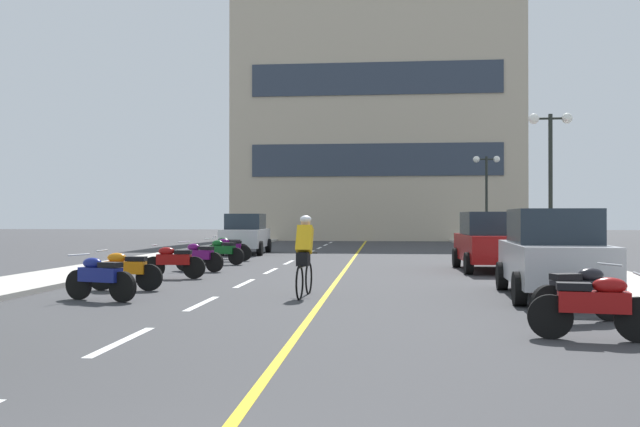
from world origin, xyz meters
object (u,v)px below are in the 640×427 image
object	(u,v)px
parked_car_near	(552,253)
motorcycle_2	(580,292)
motorcycle_7	(222,251)
motorcycle_9	(228,247)
motorcycle_1	(595,305)
street_lamp_far	(486,180)
parked_car_mid	(490,241)
street_lamp_mid	(550,153)
parked_car_far	(246,234)
motorcycle_6	(199,256)
motorcycle_5	(173,261)
motorcycle_4	(125,270)
motorcycle_3	(100,277)
motorcycle_8	(229,249)
cyclist_rider	(304,254)

from	to	relation	value
parked_car_near	motorcycle_2	xyz separation A→B (m)	(-0.37, -3.30, -0.44)
motorcycle_7	motorcycle_9	distance (m)	3.29
motorcycle_7	motorcycle_1	bearing A→B (deg)	-59.04
street_lamp_far	parked_car_mid	distance (m)	17.16
street_lamp_mid	parked_car_far	bearing A→B (deg)	150.22
parked_car_mid	motorcycle_6	xyz separation A→B (m)	(-8.89, -1.11, -0.44)
motorcycle_7	motorcycle_5	bearing A→B (deg)	-89.96
street_lamp_far	motorcycle_2	xyz separation A→B (m)	(-2.59, -27.16, -3.27)
street_lamp_mid	motorcycle_4	xyz separation A→B (m)	(-11.43, -8.81, -3.36)
motorcycle_1	motorcycle_3	world-z (taller)	same
motorcycle_6	motorcycle_7	distance (m)	3.12
street_lamp_far	motorcycle_7	bearing A→B (deg)	-127.46
motorcycle_5	motorcycle_8	size ratio (longest dim) A/B	1.00
motorcycle_1	motorcycle_6	bearing A→B (deg)	127.58
motorcycle_2	motorcycle_9	world-z (taller)	same
parked_car_mid	motorcycle_7	distance (m)	9.14
street_lamp_far	motorcycle_6	size ratio (longest dim) A/B	3.01
motorcycle_7	parked_car_near	bearing A→B (deg)	-45.15
parked_car_far	motorcycle_5	size ratio (longest dim) A/B	2.50
motorcycle_4	motorcycle_9	size ratio (longest dim) A/B	1.00
parked_car_mid	motorcycle_8	world-z (taller)	parked_car_mid
street_lamp_far	motorcycle_7	size ratio (longest dim) A/B	2.98
cyclist_rider	street_lamp_far	bearing A→B (deg)	73.13
motorcycle_4	cyclist_rider	size ratio (longest dim) A/B	0.96
parked_car_near	motorcycle_8	xyz separation A→B (m)	(-9.25, 10.93, -0.44)
motorcycle_2	motorcycle_5	world-z (taller)	same
motorcycle_6	motorcycle_2	bearing A→B (deg)	-46.94
parked_car_mid	motorcycle_3	bearing A→B (deg)	-136.32
street_lamp_mid	parked_car_mid	size ratio (longest dim) A/B	1.20
street_lamp_far	motorcycle_9	xyz separation A→B (m)	(-11.83, -11.49, -3.27)
motorcycle_3	motorcycle_9	world-z (taller)	same
motorcycle_5	motorcycle_6	bearing A→B (deg)	89.62
street_lamp_mid	cyclist_rider	bearing A→B (deg)	-127.27
motorcycle_4	parked_car_near	bearing A→B (deg)	-3.18
parked_car_near	motorcycle_3	bearing A→B (deg)	-171.50
motorcycle_4	motorcycle_5	distance (m)	3.03
motorcycle_3	motorcycle_7	size ratio (longest dim) A/B	1.00
street_lamp_mid	motorcycle_8	size ratio (longest dim) A/B	2.98
motorcycle_8	motorcycle_9	size ratio (longest dim) A/B	1.00
street_lamp_mid	motorcycle_2	world-z (taller)	street_lamp_mid
motorcycle_3	motorcycle_7	distance (m)	10.47
parked_car_mid	motorcycle_4	size ratio (longest dim) A/B	2.49
parked_car_far	motorcycle_9	distance (m)	3.77
motorcycle_3	motorcycle_1	bearing A→B (deg)	-23.16
motorcycle_2	motorcycle_4	xyz separation A→B (m)	(-8.87, 3.81, 0.00)
motorcycle_1	motorcycle_7	size ratio (longest dim) A/B	1.03
motorcycle_3	motorcycle_8	xyz separation A→B (m)	(-0.23, 12.28, 0.00)
parked_car_near	parked_car_mid	distance (m)	7.11
motorcycle_1	motorcycle_5	distance (m)	11.95
motorcycle_5	motorcycle_9	distance (m)	8.85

